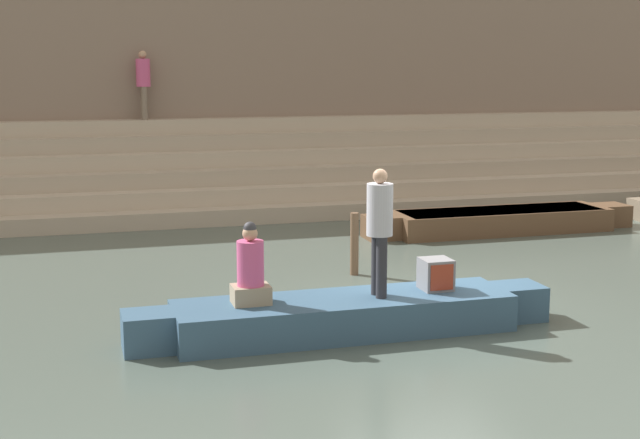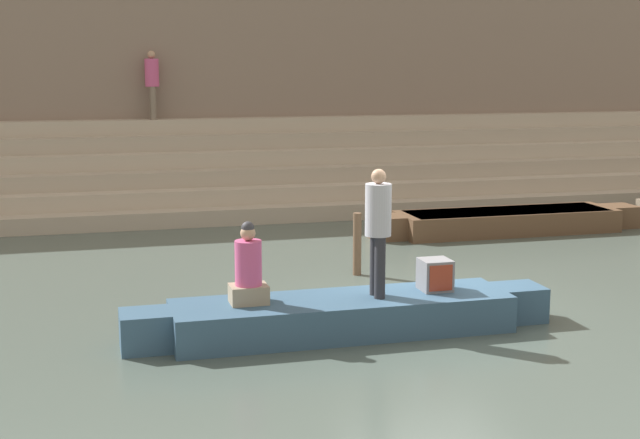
{
  "view_description": "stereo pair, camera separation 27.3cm",
  "coord_description": "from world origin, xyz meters",
  "px_view_note": "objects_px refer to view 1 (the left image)",
  "views": [
    {
      "loc": [
        -5.35,
        -12.3,
        3.73
      ],
      "look_at": [
        -1.7,
        0.3,
        1.41
      ],
      "focal_mm": 50.0,
      "sensor_mm": 36.0,
      "label": 1
    },
    {
      "loc": [
        -5.09,
        -12.37,
        3.73
      ],
      "look_at": [
        -1.7,
        0.3,
        1.41
      ],
      "focal_mm": 50.0,
      "sensor_mm": 36.0,
      "label": 2
    }
  ],
  "objects_px": {
    "person_rowing": "(251,271)",
    "tv_set": "(436,274)",
    "moored_boat_shore": "(500,220)",
    "person_on_steps": "(143,80)",
    "person_standing": "(380,224)",
    "mooring_post": "(354,244)",
    "rowboat_main": "(344,314)"
  },
  "relations": [
    {
      "from": "moored_boat_shore",
      "to": "mooring_post",
      "type": "bearing_deg",
      "value": -151.44
    },
    {
      "from": "person_rowing",
      "to": "moored_boat_shore",
      "type": "distance_m",
      "value": 9.3
    },
    {
      "from": "mooring_post",
      "to": "person_on_steps",
      "type": "height_order",
      "value": "person_on_steps"
    },
    {
      "from": "rowboat_main",
      "to": "mooring_post",
      "type": "distance_m",
      "value": 3.5
    },
    {
      "from": "person_rowing",
      "to": "rowboat_main",
      "type": "bearing_deg",
      "value": -8.09
    },
    {
      "from": "person_rowing",
      "to": "person_on_steps",
      "type": "distance_m",
      "value": 12.07
    },
    {
      "from": "person_standing",
      "to": "person_on_steps",
      "type": "height_order",
      "value": "person_on_steps"
    },
    {
      "from": "person_on_steps",
      "to": "mooring_post",
      "type": "bearing_deg",
      "value": -84.25
    },
    {
      "from": "moored_boat_shore",
      "to": "person_on_steps",
      "type": "distance_m",
      "value": 9.68
    },
    {
      "from": "person_rowing",
      "to": "mooring_post",
      "type": "distance_m",
      "value": 4.09
    },
    {
      "from": "moored_boat_shore",
      "to": "mooring_post",
      "type": "relative_size",
      "value": 5.67
    },
    {
      "from": "moored_boat_shore",
      "to": "person_on_steps",
      "type": "height_order",
      "value": "person_on_steps"
    },
    {
      "from": "person_rowing",
      "to": "person_on_steps",
      "type": "bearing_deg",
      "value": 86.51
    },
    {
      "from": "person_standing",
      "to": "person_rowing",
      "type": "xyz_separation_m",
      "value": [
        -1.8,
        0.12,
        -0.58
      ]
    },
    {
      "from": "rowboat_main",
      "to": "person_rowing",
      "type": "bearing_deg",
      "value": 178.0
    },
    {
      "from": "tv_set",
      "to": "person_on_steps",
      "type": "xyz_separation_m",
      "value": [
        -3.0,
        11.83,
        2.54
      ]
    },
    {
      "from": "mooring_post",
      "to": "tv_set",
      "type": "bearing_deg",
      "value": -86.87
    },
    {
      "from": "person_standing",
      "to": "rowboat_main",
      "type": "bearing_deg",
      "value": -173.24
    },
    {
      "from": "person_on_steps",
      "to": "rowboat_main",
      "type": "bearing_deg",
      "value": -94.73
    },
    {
      "from": "rowboat_main",
      "to": "person_on_steps",
      "type": "distance_m",
      "value": 12.39
    },
    {
      "from": "moored_boat_shore",
      "to": "person_on_steps",
      "type": "relative_size",
      "value": 3.63
    },
    {
      "from": "person_rowing",
      "to": "tv_set",
      "type": "bearing_deg",
      "value": -4.76
    },
    {
      "from": "mooring_post",
      "to": "person_on_steps",
      "type": "relative_size",
      "value": 0.64
    },
    {
      "from": "moored_boat_shore",
      "to": "person_on_steps",
      "type": "bearing_deg",
      "value": 136.45
    },
    {
      "from": "person_rowing",
      "to": "tv_set",
      "type": "height_order",
      "value": "person_rowing"
    },
    {
      "from": "tv_set",
      "to": "person_on_steps",
      "type": "height_order",
      "value": "person_on_steps"
    },
    {
      "from": "person_rowing",
      "to": "moored_boat_shore",
      "type": "bearing_deg",
      "value": 36.66
    },
    {
      "from": "person_on_steps",
      "to": "person_standing",
      "type": "bearing_deg",
      "value": -92.44
    },
    {
      "from": "person_standing",
      "to": "person_on_steps",
      "type": "xyz_separation_m",
      "value": [
        -2.08,
        11.95,
        1.74
      ]
    },
    {
      "from": "rowboat_main",
      "to": "moored_boat_shore",
      "type": "distance_m",
      "value": 8.4
    },
    {
      "from": "rowboat_main",
      "to": "person_on_steps",
      "type": "height_order",
      "value": "person_on_steps"
    },
    {
      "from": "person_standing",
      "to": "person_on_steps",
      "type": "distance_m",
      "value": 12.26
    }
  ]
}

